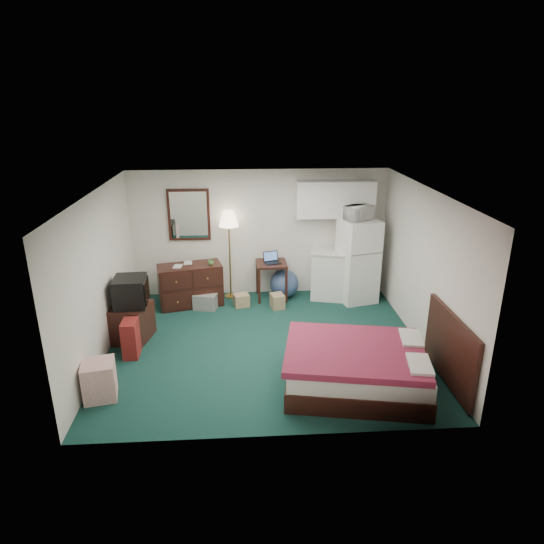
{
  "coord_description": "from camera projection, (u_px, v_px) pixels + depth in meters",
  "views": [
    {
      "loc": [
        -0.36,
        -6.98,
        3.82
      ],
      "look_at": [
        0.12,
        0.25,
        1.16
      ],
      "focal_mm": 32.0,
      "sensor_mm": 36.0,
      "label": 1
    }
  ],
  "objects": [
    {
      "name": "book_a",
      "position": [
        173.0,
        261.0,
        8.98
      ],
      "size": [
        0.16,
        0.03,
        0.22
      ],
      "primitive_type": "imported",
      "rotation": [
        0.0,
        0.0,
        -0.1
      ],
      "color": "#95815D",
      "rests_on": "dresser"
    },
    {
      "name": "fridge",
      "position": [
        358.0,
        261.0,
        9.33
      ],
      "size": [
        0.81,
        0.81,
        1.62
      ],
      "primitive_type": null,
      "rotation": [
        0.0,
        0.0,
        0.25
      ],
      "color": "white",
      "rests_on": "floor"
    },
    {
      "name": "headboard",
      "position": [
        450.0,
        349.0,
        6.62
      ],
      "size": [
        0.06,
        1.56,
        1.0
      ],
      "primitive_type": null,
      "color": "black",
      "rests_on": "walls"
    },
    {
      "name": "bed",
      "position": [
        357.0,
        368.0,
        6.62
      ],
      "size": [
        2.1,
        1.77,
        0.6
      ],
      "primitive_type": null,
      "rotation": [
        0.0,
        0.0,
        -0.18
      ],
      "color": "maroon",
      "rests_on": "floor"
    },
    {
      "name": "upper_cabinets",
      "position": [
        335.0,
        199.0,
        9.24
      ],
      "size": [
        1.5,
        0.35,
        0.7
      ],
      "primitive_type": null,
      "color": "white",
      "rests_on": "walls"
    },
    {
      "name": "mirror",
      "position": [
        189.0,
        215.0,
        9.3
      ],
      "size": [
        0.8,
        0.06,
        1.0
      ],
      "primitive_type": null,
      "color": "white",
      "rests_on": "walls"
    },
    {
      "name": "desk",
      "position": [
        271.0,
        280.0,
        9.57
      ],
      "size": [
        0.6,
        0.6,
        0.74
      ],
      "primitive_type": null,
      "rotation": [
        0.0,
        0.0,
        0.03
      ],
      "color": "black",
      "rests_on": "floor"
    },
    {
      "name": "walls",
      "position": [
        265.0,
        272.0,
        7.44
      ],
      "size": [
        5.01,
        4.51,
        2.5
      ],
      "color": "silver",
      "rests_on": "floor"
    },
    {
      "name": "floor",
      "position": [
        266.0,
        344.0,
        7.87
      ],
      "size": [
        5.0,
        4.5,
        0.01
      ],
      "primitive_type": "cube",
      "color": "black",
      "rests_on": "ground"
    },
    {
      "name": "laptop",
      "position": [
        272.0,
        258.0,
        9.38
      ],
      "size": [
        0.36,
        0.32,
        0.21
      ],
      "primitive_type": null,
      "rotation": [
        0.0,
        0.0,
        0.31
      ],
      "color": "black",
      "rests_on": "desk"
    },
    {
      "name": "suitcase",
      "position": [
        131.0,
        339.0,
        7.44
      ],
      "size": [
        0.23,
        0.36,
        0.58
      ],
      "primitive_type": null,
      "rotation": [
        0.0,
        0.0,
        0.01
      ],
      "color": "#630511",
      "rests_on": "floor"
    },
    {
      "name": "book_b",
      "position": [
        184.0,
        258.0,
        9.15
      ],
      "size": [
        0.16,
        0.03,
        0.21
      ],
      "primitive_type": "imported",
      "rotation": [
        0.0,
        0.0,
        0.06
      ],
      "color": "#95815D",
      "rests_on": "dresser"
    },
    {
      "name": "ceiling",
      "position": [
        265.0,
        191.0,
        7.01
      ],
      "size": [
        5.0,
        4.5,
        0.01
      ],
      "primitive_type": "cube",
      "color": "silver",
      "rests_on": "walls"
    },
    {
      "name": "floor_lamp",
      "position": [
        230.0,
        255.0,
        9.45
      ],
      "size": [
        0.44,
        0.44,
        1.75
      ],
      "primitive_type": null,
      "rotation": [
        0.0,
        0.0,
        0.17
      ],
      "color": "#BF9445",
      "rests_on": "floor"
    },
    {
      "name": "retail_box",
      "position": [
        99.0,
        380.0,
        6.42
      ],
      "size": [
        0.49,
        0.49,
        0.52
      ],
      "primitive_type": null,
      "rotation": [
        0.0,
        0.0,
        0.2
      ],
      "color": "silver",
      "rests_on": "floor"
    },
    {
      "name": "exercise_ball",
      "position": [
        284.0,
        284.0,
        9.63
      ],
      "size": [
        0.62,
        0.62,
        0.57
      ],
      "primitive_type": "sphere",
      "rotation": [
        0.0,
        0.0,
        0.08
      ],
      "color": "#344B76",
      "rests_on": "floor"
    },
    {
      "name": "tv_stand",
      "position": [
        131.0,
        322.0,
        7.96
      ],
      "size": [
        0.72,
        0.77,
        0.6
      ],
      "primitive_type": null,
      "rotation": [
        0.0,
        0.0,
        -0.22
      ],
      "color": "black",
      "rests_on": "floor"
    },
    {
      "name": "microwave",
      "position": [
        359.0,
        211.0,
        9.0
      ],
      "size": [
        0.56,
        0.48,
        0.33
      ],
      "primitive_type": "imported",
      "rotation": [
        0.0,
        0.0,
        0.54
      ],
      "color": "white",
      "rests_on": "fridge"
    },
    {
      "name": "dresser",
      "position": [
        191.0,
        285.0,
        9.24
      ],
      "size": [
        1.27,
        0.8,
        0.8
      ],
      "primitive_type": null,
      "rotation": [
        0.0,
        0.0,
        0.24
      ],
      "color": "black",
      "rests_on": "floor"
    },
    {
      "name": "mug",
      "position": [
        211.0,
        262.0,
        9.11
      ],
      "size": [
        0.12,
        0.09,
        0.11
      ],
      "primitive_type": "imported",
      "rotation": [
        0.0,
        0.0,
        -0.03
      ],
      "color": "#518A46",
      "rests_on": "dresser"
    },
    {
      "name": "cardboard_box_a",
      "position": [
        241.0,
        300.0,
        9.27
      ],
      "size": [
        0.33,
        0.3,
        0.24
      ],
      "primitive_type": null,
      "rotation": [
        0.0,
        0.0,
        0.25
      ],
      "color": "#95815D",
      "rests_on": "floor"
    },
    {
      "name": "cardboard_box_b",
      "position": [
        277.0,
        301.0,
        9.19
      ],
      "size": [
        0.29,
        0.32,
        0.27
      ],
      "primitive_type": null,
      "rotation": [
        0.0,
        0.0,
        0.24
      ],
      "color": "#95815D",
      "rests_on": "floor"
    },
    {
      "name": "kitchen_counter",
      "position": [
        334.0,
        274.0,
        9.59
      ],
      "size": [
        1.0,
        0.85,
        0.95
      ],
      "primitive_type": null,
      "rotation": [
        0.0,
        0.0,
        -0.24
      ],
      "color": "white",
      "rests_on": "floor"
    },
    {
      "name": "file_bin",
      "position": [
        206.0,
        301.0,
        9.16
      ],
      "size": [
        0.48,
        0.41,
        0.3
      ],
      "primitive_type": null,
      "rotation": [
        0.0,
        0.0,
        -0.23
      ],
      "color": "gray",
      "rests_on": "floor"
    },
    {
      "name": "crt_tv",
      "position": [
        130.0,
        292.0,
        7.8
      ],
      "size": [
        0.54,
        0.57,
        0.47
      ],
      "primitive_type": null,
      "rotation": [
        0.0,
        0.0,
        0.04
      ],
      "color": "black",
      "rests_on": "tv_stand"
    }
  ]
}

